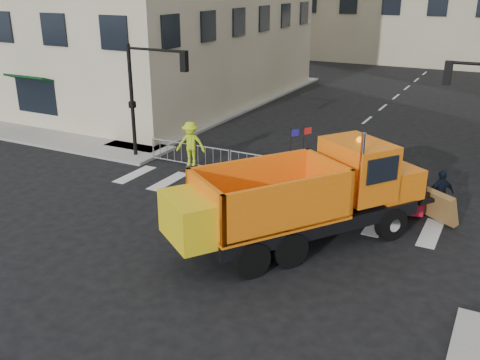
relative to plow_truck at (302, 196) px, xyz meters
The scene contains 10 objects.
ground 4.01m from the plow_truck, 132.34° to the right, with size 120.00×120.00×0.00m, color black.
sidewalk_back 6.52m from the plow_truck, 112.83° to the left, with size 64.00×5.00×0.15m, color gray.
traffic_light_left 11.55m from the plow_truck, 155.26° to the left, with size 0.18×0.18×5.40m, color black.
crowd_barriers 5.98m from the plow_truck, 123.06° to the left, with size 12.60×0.60×1.10m, color #9EA0A5, non-canonical shape.
plow_truck is the anchor object (origin of this frame).
cop_a 5.01m from the plow_truck, 56.55° to the left, with size 0.71×0.46×1.94m, color black.
cop_b 4.91m from the plow_truck, 62.98° to the left, with size 0.84×0.66×1.74m, color black.
cop_c 5.70m from the plow_truck, 49.83° to the left, with size 1.04×0.44×1.78m, color black.
worker 8.60m from the plow_truck, 146.83° to the left, with size 1.31×0.75×2.03m, color #C2DF1A.
newspaper_box 4.93m from the plow_truck, 52.27° to the left, with size 0.45×0.40×1.10m, color #AB0D24.
Camera 1 is at (7.95, -12.03, 8.06)m, focal length 40.00 mm.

